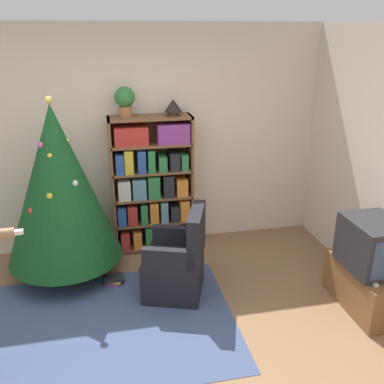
% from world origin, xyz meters
% --- Properties ---
extents(ground_plane, '(14.00, 14.00, 0.00)m').
position_xyz_m(ground_plane, '(0.00, 0.00, 0.00)').
color(ground_plane, '#846042').
extents(wall_back, '(8.00, 0.10, 2.60)m').
position_xyz_m(wall_back, '(0.00, 2.08, 1.30)').
color(wall_back, beige).
rests_on(wall_back, ground_plane).
extents(area_rug, '(2.65, 1.72, 0.01)m').
position_xyz_m(area_rug, '(-0.45, 0.44, 0.00)').
color(area_rug, '#3D4C70').
rests_on(area_rug, ground_plane).
extents(bookshelf, '(0.94, 0.31, 1.62)m').
position_xyz_m(bookshelf, '(0.33, 1.85, 0.80)').
color(bookshelf, brown).
rests_on(bookshelf, ground_plane).
extents(tv_stand, '(0.42, 0.84, 0.43)m').
position_xyz_m(tv_stand, '(2.16, 0.23, 0.21)').
color(tv_stand, brown).
rests_on(tv_stand, ground_plane).
extents(television, '(0.46, 0.57, 0.48)m').
position_xyz_m(television, '(2.16, 0.22, 0.66)').
color(television, '#28282D').
rests_on(television, tv_stand).
extents(game_remote, '(0.04, 0.12, 0.02)m').
position_xyz_m(game_remote, '(2.04, -0.03, 0.44)').
color(game_remote, white).
rests_on(game_remote, tv_stand).
extents(christmas_tree, '(1.19, 1.19, 1.93)m').
position_xyz_m(christmas_tree, '(-0.67, 1.42, 1.04)').
color(christmas_tree, '#4C3323').
rests_on(christmas_tree, ground_plane).
extents(armchair, '(0.72, 0.72, 0.92)m').
position_xyz_m(armchair, '(0.44, 0.82, 0.32)').
color(armchair, black).
rests_on(armchair, ground_plane).
extents(potted_plant, '(0.22, 0.22, 0.33)m').
position_xyz_m(potted_plant, '(0.07, 1.86, 1.81)').
color(potted_plant, '#935B38').
rests_on(potted_plant, bookshelf).
extents(table_lamp, '(0.20, 0.20, 0.18)m').
position_xyz_m(table_lamp, '(0.59, 1.86, 1.72)').
color(table_lamp, '#473828').
rests_on(table_lamp, bookshelf).
extents(book_pile_near_tree, '(0.23, 0.18, 0.08)m').
position_xyz_m(book_pile_near_tree, '(-0.20, 1.13, 0.04)').
color(book_pile_near_tree, '#843889').
rests_on(book_pile_near_tree, ground_plane).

